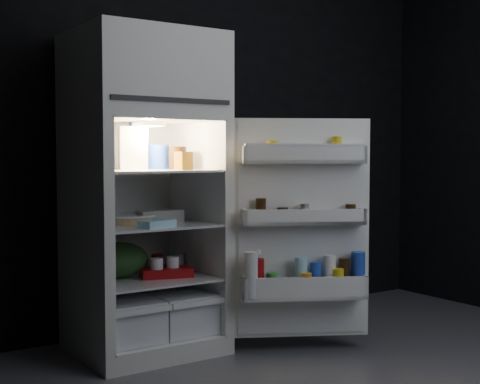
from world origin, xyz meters
TOP-DOWN VIEW (x-y plane):
  - wall_back at (0.00, 1.70)m, footprint 4.00×0.00m
  - refrigerator at (-0.50, 1.32)m, footprint 0.76×0.71m
  - fridge_door at (0.21, 0.77)m, footprint 0.72×0.51m
  - milk_jug at (-0.54, 1.35)m, footprint 0.19×0.19m
  - mayo_jar at (-0.37, 1.36)m, footprint 0.15×0.15m
  - jam_jar at (-0.31, 1.25)m, footprint 0.13×0.13m
  - amber_bottle at (-0.72, 1.37)m, footprint 0.09×0.09m
  - small_carton at (-0.36, 1.09)m, footprint 0.10×0.08m
  - egg_carton at (-0.42, 1.26)m, footprint 0.26×0.10m
  - pie at (-0.58, 1.33)m, footprint 0.33×0.33m
  - flat_package at (-0.55, 1.04)m, footprint 0.22×0.15m
  - wrapped_pkg at (-0.34, 1.39)m, footprint 0.14×0.13m
  - produce_bag at (-0.64, 1.33)m, footprint 0.44×0.40m
  - yogurt_tray at (-0.41, 1.20)m, footprint 0.32×0.23m
  - small_can_red at (-0.34, 1.46)m, footprint 0.08×0.08m
  - small_can_silver at (-0.22, 1.41)m, footprint 0.08×0.08m

SIDE VIEW (x-z plane):
  - yogurt_tray at x=-0.41m, z-range 0.43..0.48m
  - small_can_red at x=-0.34m, z-range 0.43..0.52m
  - small_can_silver at x=-0.22m, z-range 0.43..0.52m
  - produce_bag at x=-0.64m, z-range 0.43..0.62m
  - fridge_door at x=0.21m, z-range 0.07..1.29m
  - pie at x=-0.58m, z-range 0.73..0.77m
  - flat_package at x=-0.55m, z-range 0.73..0.77m
  - wrapped_pkg at x=-0.34m, z-range 0.73..0.78m
  - egg_carton at x=-0.42m, z-range 0.73..0.80m
  - refrigerator at x=-0.50m, z-range 0.07..1.85m
  - small_carton at x=-0.36m, z-range 1.03..1.13m
  - jam_jar at x=-0.31m, z-range 1.03..1.16m
  - mayo_jar at x=-0.37m, z-range 1.03..1.17m
  - amber_bottle at x=-0.72m, z-range 1.03..1.25m
  - milk_jug at x=-0.54m, z-range 1.03..1.27m
  - wall_back at x=0.00m, z-range 0.00..2.70m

